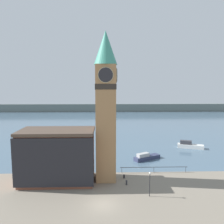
{
  "coord_description": "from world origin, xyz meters",
  "views": [
    {
      "loc": [
        0.48,
        -28.54,
        16.3
      ],
      "look_at": [
        1.5,
        6.23,
        12.19
      ],
      "focal_mm": 35.0,
      "sensor_mm": 36.0,
      "label": 1
    }
  ],
  "objects_px": {
    "boat_near": "(146,157)",
    "mooring_bollard_near": "(124,176)",
    "boat_far": "(189,145)",
    "lamp_post": "(150,179)",
    "pier_building": "(57,156)",
    "clock_tower": "(106,103)",
    "mooring_bollard_far": "(127,182)"
  },
  "relations": [
    {
      "from": "mooring_bollard_near",
      "to": "pier_building",
      "type": "bearing_deg",
      "value": -175.19
    },
    {
      "from": "boat_near",
      "to": "mooring_bollard_far",
      "type": "bearing_deg",
      "value": -142.49
    },
    {
      "from": "mooring_bollard_far",
      "to": "lamp_post",
      "type": "relative_size",
      "value": 0.22
    },
    {
      "from": "pier_building",
      "to": "mooring_bollard_far",
      "type": "bearing_deg",
      "value": -8.27
    },
    {
      "from": "mooring_bollard_near",
      "to": "mooring_bollard_far",
      "type": "xyz_separation_m",
      "value": [
        0.19,
        -2.66,
        0.06
      ]
    },
    {
      "from": "clock_tower",
      "to": "mooring_bollard_near",
      "type": "xyz_separation_m",
      "value": [
        3.21,
        0.37,
        -13.11
      ]
    },
    {
      "from": "lamp_post",
      "to": "clock_tower",
      "type": "bearing_deg",
      "value": 136.15
    },
    {
      "from": "clock_tower",
      "to": "boat_far",
      "type": "bearing_deg",
      "value": 40.52
    },
    {
      "from": "boat_near",
      "to": "mooring_bollard_near",
      "type": "relative_size",
      "value": 8.92
    },
    {
      "from": "clock_tower",
      "to": "boat_far",
      "type": "relative_size",
      "value": 3.71
    },
    {
      "from": "boat_near",
      "to": "mooring_bollard_near",
      "type": "xyz_separation_m",
      "value": [
        -5.78,
        -9.73,
        -0.21
      ]
    },
    {
      "from": "mooring_bollard_far",
      "to": "lamp_post",
      "type": "distance_m",
      "value": 5.42
    },
    {
      "from": "mooring_bollard_near",
      "to": "clock_tower",
      "type": "bearing_deg",
      "value": -173.5
    },
    {
      "from": "boat_near",
      "to": "mooring_bollard_far",
      "type": "relative_size",
      "value": 7.79
    },
    {
      "from": "clock_tower",
      "to": "boat_far",
      "type": "distance_m",
      "value": 31.85
    },
    {
      "from": "pier_building",
      "to": "boat_near",
      "type": "height_order",
      "value": "pier_building"
    },
    {
      "from": "boat_near",
      "to": "boat_far",
      "type": "xyz_separation_m",
      "value": [
        13.19,
        8.86,
        0.13
      ]
    },
    {
      "from": "mooring_bollard_near",
      "to": "boat_near",
      "type": "bearing_deg",
      "value": 59.3
    },
    {
      "from": "boat_far",
      "to": "mooring_bollard_far",
      "type": "distance_m",
      "value": 28.36
    },
    {
      "from": "pier_building",
      "to": "mooring_bollard_near",
      "type": "relative_size",
      "value": 17.74
    },
    {
      "from": "pier_building",
      "to": "boat_far",
      "type": "distance_m",
      "value": 36.39
    },
    {
      "from": "boat_far",
      "to": "mooring_bollard_far",
      "type": "height_order",
      "value": "boat_far"
    },
    {
      "from": "boat_far",
      "to": "boat_near",
      "type": "bearing_deg",
      "value": -126.11
    },
    {
      "from": "pier_building",
      "to": "lamp_post",
      "type": "relative_size",
      "value": 3.38
    },
    {
      "from": "mooring_bollard_far",
      "to": "lamp_post",
      "type": "bearing_deg",
      "value": -51.98
    },
    {
      "from": "mooring_bollard_near",
      "to": "boat_far",
      "type": "bearing_deg",
      "value": 44.43
    },
    {
      "from": "boat_near",
      "to": "boat_far",
      "type": "height_order",
      "value": "boat_far"
    },
    {
      "from": "pier_building",
      "to": "boat_far",
      "type": "height_order",
      "value": "pier_building"
    },
    {
      "from": "lamp_post",
      "to": "mooring_bollard_near",
      "type": "bearing_deg",
      "value": 116.3
    },
    {
      "from": "mooring_bollard_near",
      "to": "lamp_post",
      "type": "height_order",
      "value": "lamp_post"
    },
    {
      "from": "mooring_bollard_near",
      "to": "lamp_post",
      "type": "distance_m",
      "value": 7.67
    },
    {
      "from": "clock_tower",
      "to": "pier_building",
      "type": "height_order",
      "value": "clock_tower"
    }
  ]
}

